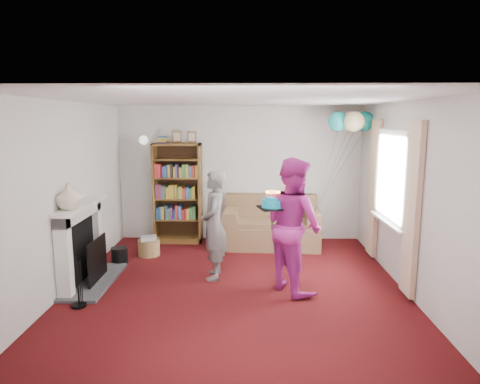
{
  "coord_description": "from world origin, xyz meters",
  "views": [
    {
      "loc": [
        0.16,
        -5.45,
        2.27
      ],
      "look_at": [
        0.04,
        0.6,
        1.23
      ],
      "focal_mm": 32.0,
      "sensor_mm": 36.0,
      "label": 1
    }
  ],
  "objects_px": {
    "person_striped": "(214,225)",
    "birthday_cake": "(273,203)",
    "person_magenta": "(293,225)",
    "bookcase": "(178,194)",
    "sofa": "(271,227)"
  },
  "relations": [
    {
      "from": "sofa",
      "to": "person_striped",
      "type": "xyz_separation_m",
      "value": [
        -0.9,
        -1.64,
        0.45
      ]
    },
    {
      "from": "person_striped",
      "to": "person_magenta",
      "type": "bearing_deg",
      "value": 67.53
    },
    {
      "from": "bookcase",
      "to": "sofa",
      "type": "xyz_separation_m",
      "value": [
        1.72,
        -0.23,
        -0.57
      ]
    },
    {
      "from": "bookcase",
      "to": "person_magenta",
      "type": "height_order",
      "value": "bookcase"
    },
    {
      "from": "sofa",
      "to": "person_magenta",
      "type": "distance_m",
      "value": 2.13
    },
    {
      "from": "sofa",
      "to": "birthday_cake",
      "type": "bearing_deg",
      "value": -89.83
    },
    {
      "from": "bookcase",
      "to": "person_magenta",
      "type": "bearing_deg",
      "value": -50.37
    },
    {
      "from": "person_striped",
      "to": "sofa",
      "type": "bearing_deg",
      "value": 149.57
    },
    {
      "from": "person_striped",
      "to": "birthday_cake",
      "type": "relative_size",
      "value": 4.61
    },
    {
      "from": "sofa",
      "to": "person_magenta",
      "type": "relative_size",
      "value": 0.95
    },
    {
      "from": "person_magenta",
      "to": "birthday_cake",
      "type": "bearing_deg",
      "value": 78.27
    },
    {
      "from": "person_striped",
      "to": "birthday_cake",
      "type": "xyz_separation_m",
      "value": [
        0.8,
        -0.51,
        0.41
      ]
    },
    {
      "from": "person_striped",
      "to": "birthday_cake",
      "type": "height_order",
      "value": "person_striped"
    },
    {
      "from": "person_striped",
      "to": "person_magenta",
      "type": "distance_m",
      "value": 1.16
    },
    {
      "from": "bookcase",
      "to": "birthday_cake",
      "type": "xyz_separation_m",
      "value": [
        1.61,
        -2.38,
        0.3
      ]
    }
  ]
}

